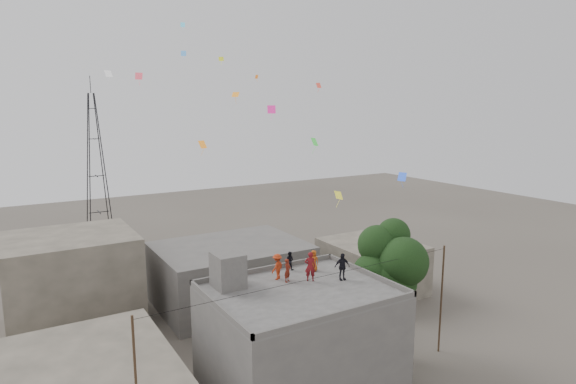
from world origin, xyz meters
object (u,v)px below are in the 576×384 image
tree (391,266)px  person_red_adult (310,266)px  person_dark_adult (342,267)px  transmission_tower (96,168)px  stair_head_box (228,270)px

tree → person_red_adult: 6.07m
person_dark_adult → tree: bearing=18.7°
person_red_adult → person_dark_adult: bearing=-174.1°
transmission_tower → person_red_adult: 39.41m
stair_head_box → person_dark_adult: stair_head_box is taller
stair_head_box → transmission_tower: 37.46m
stair_head_box → person_dark_adult: (6.30, -2.41, -0.18)m
tree → transmission_tower: (-11.37, 39.40, 2.97)m
stair_head_box → person_dark_adult: bearing=-21.0°
person_red_adult → person_dark_adult: (1.73, -0.83, -0.07)m
transmission_tower → person_dark_adult: 40.50m
person_red_adult → tree: bearing=-152.5°
tree → transmission_tower: transmission_tower is taller
stair_head_box → person_dark_adult: 6.75m
tree → person_red_adult: bearing=176.0°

